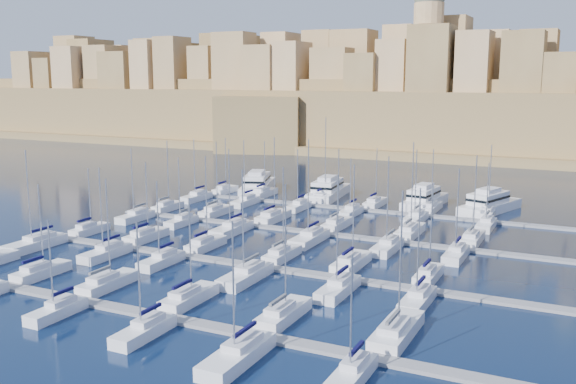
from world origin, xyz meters
The scene contains 55 objects.
ground centered at (0.00, 0.00, 0.00)m, with size 600.00×600.00×0.00m, color black.
pontoon_near centered at (0.00, -34.00, 0.20)m, with size 84.00×2.00×0.40m, color slate.
pontoon_mid_near centered at (0.00, -12.00, 0.20)m, with size 84.00×2.00×0.40m, color slate.
pontoon_mid_far centered at (0.00, 10.00, 0.20)m, with size 84.00×2.00×0.40m, color slate.
pontoon_far centered at (0.00, 32.00, 0.20)m, with size 84.00×2.00×0.40m, color slate.
sailboat_1 centered at (-24.85, -28.75, 0.73)m, with size 2.62×8.72×12.99m.
sailboat_2 centered at (-13.38, -28.48, 0.75)m, with size 2.78×9.26×14.53m.
sailboat_3 centered at (-0.80, -28.52, 0.74)m, with size 2.75×9.18×13.11m.
sailboat_4 centered at (11.83, -28.44, 0.76)m, with size 2.81×9.36×15.66m.
sailboat_5 centered at (24.70, -27.81, 0.77)m, with size 3.19×10.63×15.86m.
sailboat_8 centered at (-11.70, -38.75, 0.71)m, with size 2.31×7.70×11.68m.
sailboat_9 centered at (0.89, -39.06, 0.73)m, with size 2.50×8.33×12.72m.
sailboat_10 centered at (12.75, -40.02, 0.76)m, with size 3.09×10.29×14.29m.
sailboat_11 centered at (23.88, -38.89, 0.72)m, with size 2.40×7.99×12.17m.
sailboat_12 centered at (-36.31, -7.18, 0.71)m, with size 2.35×7.84×11.69m.
sailboat_13 centered at (-24.56, -6.53, 0.74)m, with size 2.75×9.17×13.33m.
sailboat_14 centered at (-12.63, -6.81, 0.75)m, with size 2.58×8.60×14.98m.
sailboat_15 centered at (0.87, -6.82, 0.74)m, with size 2.57×8.57×14.12m.
sailboat_16 centered at (11.64, -6.23, 0.76)m, with size 2.94×9.79×15.04m.
sailboat_17 centered at (22.94, -7.01, 0.73)m, with size 2.46×8.19×13.01m.
sailboat_18 centered at (-37.09, -18.34, 0.78)m, with size 3.28×10.93×16.06m.
sailboat_19 centered at (-23.39, -17.51, 0.75)m, with size 2.78×9.25×14.04m.
sailboat_20 centered at (-13.37, -17.14, 0.73)m, with size 2.55×8.49×12.71m.
sailboat_21 centered at (1.18, -18.11, 0.77)m, with size 3.14×10.48×15.40m.
sailboat_22 centered at (14.15, -17.57, 0.76)m, with size 2.81×9.37×15.57m.
sailboat_23 centered at (24.16, -17.30, 0.75)m, with size 2.64×8.81×14.61m.
sailboat_24 centered at (-36.03, 14.96, 0.74)m, with size 2.44×8.12×14.50m.
sailboat_25 centered at (-24.69, 15.39, 0.75)m, with size 2.70×9.00×14.73m.
sailboat_26 centered at (-12.26, 15.82, 0.77)m, with size 2.97×9.89×16.08m.
sailboat_27 centered at (0.86, 15.40, 0.75)m, with size 2.71×9.02×14.64m.
sailboat_28 centered at (14.12, 15.84, 0.77)m, with size 2.98×9.92×16.31m.
sailboat_29 centered at (24.65, 15.49, 0.75)m, with size 2.77×9.22×14.72m.
sailboat_30 centered at (-35.83, 4.69, 0.74)m, with size 2.65×8.84×14.04m.
sailboat_31 centered at (-25.62, 5.17, 0.73)m, with size 2.36×7.86×12.94m.
sailboat_32 centered at (-14.19, 3.94, 0.76)m, with size 3.11×10.37×15.11m.
sailboat_33 centered at (0.63, 3.93, 0.78)m, with size 3.11×10.38×17.36m.
sailboat_34 centered at (13.71, 4.44, 0.76)m, with size 2.80×9.35×15.27m.
sailboat_35 centered at (24.20, 4.81, 0.74)m, with size 2.58×8.60×14.06m.
sailboat_36 centered at (-35.81, 36.94, 0.73)m, with size 2.42×8.08×13.19m.
sailboat_37 centered at (-25.81, 37.41, 0.73)m, with size 2.71×9.04×12.82m.
sailboat_38 centered at (-11.24, 38.25, 0.79)m, with size 3.22×10.75×18.55m.
sailboat_39 centered at (0.78, 37.29, 0.73)m, with size 2.64×8.81×12.54m.
sailboat_40 centered at (12.46, 37.59, 0.74)m, with size 2.82×9.41×12.82m.
sailboat_41 centered at (23.68, 37.42, 0.75)m, with size 2.72×9.06×14.29m.
sailboat_42 centered at (-36.74, 26.56, 0.74)m, with size 2.73×9.11×13.94m.
sailboat_43 centered at (-24.42, 26.78, 0.74)m, with size 2.60×8.66×14.12m.
sailboat_44 centered at (-12.18, 27.09, 0.73)m, with size 2.41×8.02×12.77m.
sailboat_45 centered at (-0.71, 26.89, 0.72)m, with size 2.53×8.44×11.70m.
sailboat_46 centered at (12.28, 26.42, 0.75)m, with size 2.82×9.40×14.00m.
sailboat_47 centered at (25.09, 26.81, 0.72)m, with size 2.58×8.59×12.28m.
motor_yacht_a centered at (-30.33, 42.74, 1.73)m, with size 11.61×20.03×5.25m.
motor_yacht_b centered at (-11.92, 42.29, 1.73)m, with size 7.33×18.77×5.25m.
motor_yacht_c centered at (10.22, 41.30, 1.73)m, with size 6.48×16.64×5.25m.
motor_yacht_d centered at (23.24, 41.85, 1.73)m, with size 10.58×18.09×5.25m.
fortified_city centered at (-0.19, 155.26, 14.74)m, with size 460.00×108.95×59.52m.
Camera 1 is at (42.09, -89.43, 26.85)m, focal length 40.00 mm.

